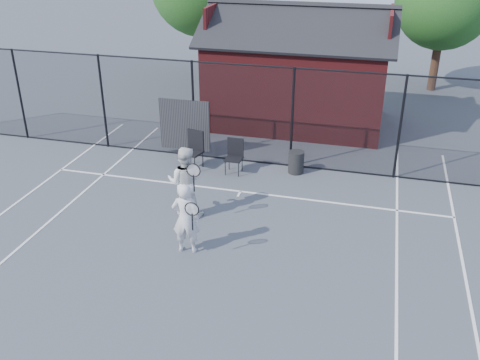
% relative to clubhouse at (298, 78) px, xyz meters
% --- Properties ---
extents(ground, '(80.00, 80.00, 0.00)m').
position_rel_clubhouse_xyz_m(ground, '(-0.50, -9.00, -1.61)').
color(ground, '#4F535A').
rests_on(ground, ground).
extents(court_lines, '(11.02, 18.00, 0.01)m').
position_rel_clubhouse_xyz_m(court_lines, '(-0.50, -10.32, -1.60)').
color(court_lines, white).
rests_on(court_lines, ground).
extents(fence, '(22.04, 3.00, 3.00)m').
position_rel_clubhouse_xyz_m(fence, '(-0.80, -4.00, -0.16)').
color(fence, black).
rests_on(fence, ground).
extents(clubhouse, '(6.50, 4.36, 4.19)m').
position_rel_clubhouse_xyz_m(clubhouse, '(0.00, 0.00, 0.00)').
color(clubhouse, maroon).
rests_on(clubhouse, ground).
extents(tree_right, '(3.97, 3.97, 5.70)m').
position_rel_clubhouse_xyz_m(tree_right, '(5.00, 5.50, 2.10)').
color(tree_right, '#371E16').
rests_on(tree_right, ground).
extents(player_front, '(0.76, 0.58, 1.65)m').
position_rel_clubhouse_xyz_m(player_front, '(-0.91, -9.10, -0.78)').
color(player_front, silver).
rests_on(player_front, ground).
extents(player_back, '(1.01, 0.78, 1.81)m').
position_rel_clubhouse_xyz_m(player_back, '(-1.49, -7.55, -0.70)').
color(player_back, white).
rests_on(player_back, ground).
extents(chair_left, '(0.64, 0.66, 1.11)m').
position_rel_clubhouse_xyz_m(chair_left, '(-2.27, -4.90, -1.05)').
color(chair_left, black).
rests_on(chair_left, ground).
extents(chair_right, '(0.48, 0.50, 0.99)m').
position_rel_clubhouse_xyz_m(chair_right, '(-1.00, -4.90, -1.11)').
color(chair_right, black).
rests_on(chair_right, ground).
extents(waste_bin, '(0.47, 0.47, 0.66)m').
position_rel_clubhouse_xyz_m(waste_bin, '(0.74, -4.40, -1.28)').
color(waste_bin, '#262626').
rests_on(waste_bin, ground).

